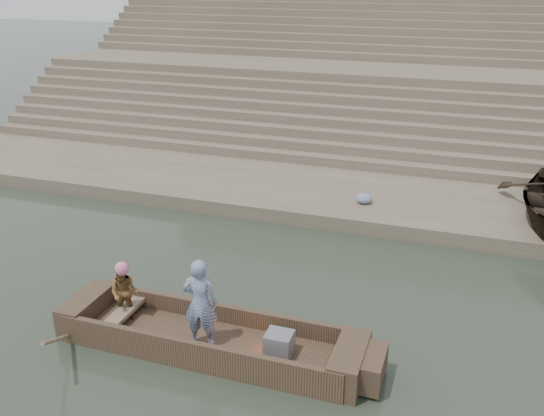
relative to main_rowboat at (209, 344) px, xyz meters
The scene contains 10 objects.
ground 2.71m from the main_rowboat, ahead, with size 120.00×120.00×0.00m, color #2A3427.
lower_landing 8.18m from the main_rowboat, 70.78° to the left, with size 32.00×4.00×0.40m, color #81705C.
mid_landing 15.51m from the main_rowboat, 79.97° to the left, with size 32.00×3.00×2.80m, color #81705C.
upper_landing 22.52m from the main_rowboat, 83.09° to the left, with size 32.00×3.00×5.20m, color #81705C.
ghat_steps 17.21m from the main_rowboat, 80.96° to the left, with size 32.00×11.00×5.20m.
main_rowboat is the anchor object (origin of this frame).
rowboat_trim 0.29m from the main_rowboat, ahead, with size 6.04×2.63×1.79m.
standing_man 0.95m from the main_rowboat, 105.37° to the right, with size 0.60×0.40×1.65m, color navy.
rowing_man 1.87m from the main_rowboat, behind, with size 0.54×0.42×1.12m, color #246C24.
television 1.35m from the main_rowboat, ahead, with size 0.46×0.42×0.40m.
Camera 1 is at (1.26, -7.77, 6.37)m, focal length 39.02 mm.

